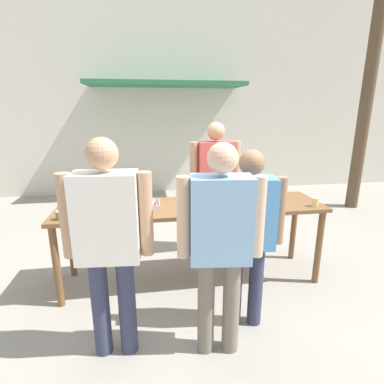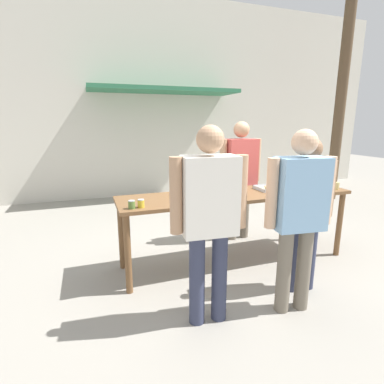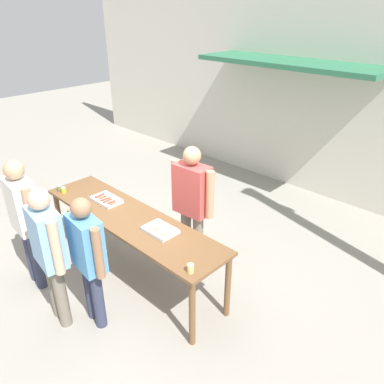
# 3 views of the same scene
# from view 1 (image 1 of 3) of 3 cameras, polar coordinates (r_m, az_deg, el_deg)

# --- Properties ---
(ground_plane) EXTENTS (24.00, 24.00, 0.00)m
(ground_plane) POSITION_cam_1_polar(r_m,az_deg,el_deg) (3.63, -0.00, -16.08)
(ground_plane) COLOR gray
(building_facade_back) EXTENTS (12.00, 1.11, 4.50)m
(building_facade_back) POSITION_cam_1_polar(r_m,az_deg,el_deg) (7.06, -5.24, 18.30)
(building_facade_back) COLOR beige
(building_facade_back) RESTS_ON ground
(serving_table) EXTENTS (2.87, 0.71, 0.89)m
(serving_table) POSITION_cam_1_polar(r_m,az_deg,el_deg) (3.28, -0.00, -4.14)
(serving_table) COLOR brown
(serving_table) RESTS_ON ground
(food_tray_sausages) EXTENTS (0.43, 0.27, 0.04)m
(food_tray_sausages) POSITION_cam_1_polar(r_m,az_deg,el_deg) (3.26, -9.98, -2.52)
(food_tray_sausages) COLOR silver
(food_tray_sausages) RESTS_ON serving_table
(food_tray_buns) EXTENTS (0.40, 0.28, 0.06)m
(food_tray_buns) POSITION_cam_1_polar(r_m,az_deg,el_deg) (3.40, 8.65, -1.57)
(food_tray_buns) COLOR silver
(food_tray_buns) RESTS_ON serving_table
(condiment_jar_mustard) EXTENTS (0.07, 0.07, 0.09)m
(condiment_jar_mustard) POSITION_cam_1_polar(r_m,az_deg,el_deg) (3.09, -23.93, -4.09)
(condiment_jar_mustard) COLOR #567A38
(condiment_jar_mustard) RESTS_ON serving_table
(condiment_jar_ketchup) EXTENTS (0.07, 0.07, 0.09)m
(condiment_jar_ketchup) POSITION_cam_1_polar(r_m,az_deg,el_deg) (3.07, -22.17, -3.99)
(condiment_jar_ketchup) COLOR gold
(condiment_jar_ketchup) RESTS_ON serving_table
(beer_cup) EXTENTS (0.07, 0.07, 0.09)m
(beer_cup) POSITION_cam_1_polar(r_m,az_deg,el_deg) (3.46, 22.45, -1.80)
(beer_cup) COLOR #DBC67A
(beer_cup) RESTS_ON serving_table
(person_server_behind_table) EXTENTS (0.67, 0.29, 1.75)m
(person_server_behind_table) POSITION_cam_1_polar(r_m,az_deg,el_deg) (3.95, 4.39, 2.77)
(person_server_behind_table) COLOR #756B5B
(person_server_behind_table) RESTS_ON ground
(person_customer_holding_hotdog) EXTENTS (0.66, 0.29, 1.72)m
(person_customer_holding_hotdog) POSITION_cam_1_polar(r_m,az_deg,el_deg) (2.28, -15.67, -7.82)
(person_customer_holding_hotdog) COLOR #333851
(person_customer_holding_hotdog) RESTS_ON ground
(person_customer_with_cup) EXTENTS (0.60, 0.27, 1.59)m
(person_customer_with_cup) POSITION_cam_1_polar(r_m,az_deg,el_deg) (2.57, 10.70, -6.57)
(person_customer_with_cup) COLOR #333851
(person_customer_with_cup) RESTS_ON ground
(person_customer_waiting_in_line) EXTENTS (0.64, 0.30, 1.68)m
(person_customer_waiting_in_line) POSITION_cam_1_polar(r_m,az_deg,el_deg) (2.23, 5.44, -8.39)
(person_customer_waiting_in_line) COLOR #756B5B
(person_customer_waiting_in_line) RESTS_ON ground
(utility_pole) EXTENTS (1.10, 0.23, 5.72)m
(utility_pole) POSITION_cam_1_polar(r_m,az_deg,el_deg) (6.70, 31.39, 22.31)
(utility_pole) COLOR brown
(utility_pole) RESTS_ON ground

